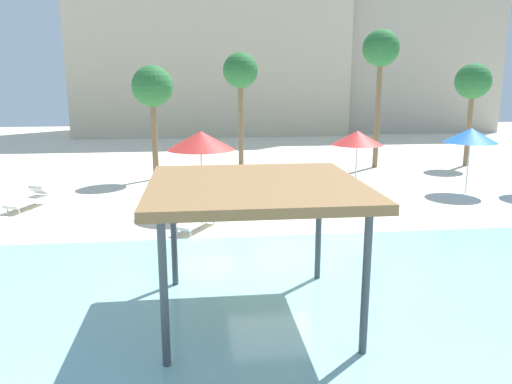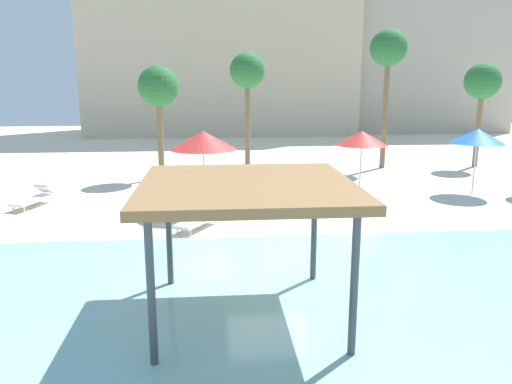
% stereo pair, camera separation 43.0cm
% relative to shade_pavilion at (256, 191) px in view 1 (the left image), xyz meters
% --- Properties ---
extents(ground_plane, '(80.00, 80.00, 0.00)m').
position_rel_shade_pavilion_xyz_m(ground_plane, '(0.92, 3.53, -2.58)').
color(ground_plane, beige).
extents(lagoon_water, '(44.00, 13.50, 0.04)m').
position_rel_shade_pavilion_xyz_m(lagoon_water, '(0.92, -1.72, -2.56)').
color(lagoon_water, '#8CC6CC').
rests_on(lagoon_water, ground).
extents(shade_pavilion, '(4.05, 4.05, 2.76)m').
position_rel_shade_pavilion_xyz_m(shade_pavilion, '(0.00, 0.00, 0.00)').
color(shade_pavilion, '#42474C').
rests_on(shade_pavilion, ground).
extents(beach_umbrella_red_0, '(2.39, 2.39, 2.90)m').
position_rel_shade_pavilion_xyz_m(beach_umbrella_red_0, '(-0.99, 8.36, -0.01)').
color(beach_umbrella_red_0, silver).
rests_on(beach_umbrella_red_0, ground).
extents(beach_umbrella_blue_2, '(2.15, 2.15, 2.72)m').
position_rel_shade_pavilion_xyz_m(beach_umbrella_blue_2, '(10.08, 10.06, -0.16)').
color(beach_umbrella_blue_2, silver).
rests_on(beach_umbrella_blue_2, ground).
extents(beach_umbrella_red_4, '(2.10, 2.10, 2.62)m').
position_rel_shade_pavilion_xyz_m(beach_umbrella_red_4, '(5.43, 10.57, -0.25)').
color(beach_umbrella_red_4, silver).
rests_on(beach_umbrella_red_4, ground).
extents(lounge_chair_1, '(1.50, 1.93, 0.74)m').
position_rel_shade_pavilion_xyz_m(lounge_chair_1, '(-1.12, 6.20, -2.25)').
color(lounge_chair_1, white).
rests_on(lounge_chair_1, ground).
extents(lounge_chair_2, '(1.22, 1.99, 0.74)m').
position_rel_shade_pavilion_xyz_m(lounge_chair_2, '(-7.37, 9.57, -2.25)').
color(lounge_chair_2, white).
rests_on(lounge_chair_2, ground).
extents(palm_tree_0, '(1.90, 1.90, 5.55)m').
position_rel_shade_pavilion_xyz_m(palm_tree_0, '(13.66, 16.53, 1.90)').
color(palm_tree_0, brown).
rests_on(palm_tree_0, ground).
extents(palm_tree_1, '(1.90, 1.90, 6.11)m').
position_rel_shade_pavilion_xyz_m(palm_tree_1, '(1.27, 18.16, 2.44)').
color(palm_tree_1, brown).
rests_on(palm_tree_1, ground).
extents(palm_tree_2, '(1.90, 1.90, 7.22)m').
position_rel_shade_pavilion_xyz_m(palm_tree_2, '(8.45, 16.58, 3.48)').
color(palm_tree_2, brown).
rests_on(palm_tree_2, ground).
extents(palm_tree_3, '(1.90, 1.90, 5.32)m').
position_rel_shade_pavilion_xyz_m(palm_tree_3, '(-3.13, 14.56, 1.69)').
color(palm_tree_3, brown).
rests_on(palm_tree_3, ground).
extents(hotel_block_0, '(22.84, 9.76, 17.43)m').
position_rel_shade_pavilion_xyz_m(hotel_block_0, '(0.18, 36.66, 6.13)').
color(hotel_block_0, beige).
rests_on(hotel_block_0, ground).
extents(hotel_block_1, '(22.35, 8.33, 16.06)m').
position_rel_shade_pavilion_xyz_m(hotel_block_1, '(14.61, 37.06, 5.45)').
color(hotel_block_1, '#B2A893').
rests_on(hotel_block_1, ground).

